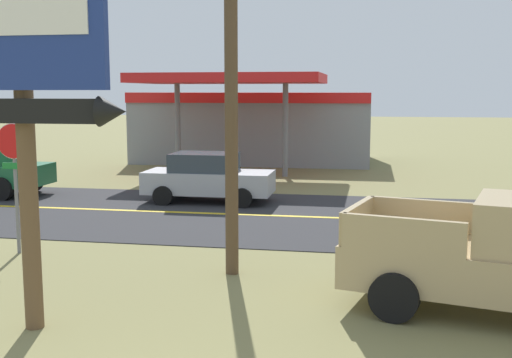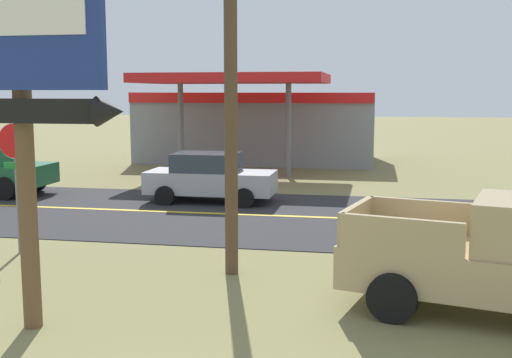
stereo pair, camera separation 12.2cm
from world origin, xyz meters
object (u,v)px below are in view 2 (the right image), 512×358
at_px(gas_station, 258,124).
at_px(motel_sign, 19,53).
at_px(utility_pole, 231,56).
at_px(pickup_tan_parked_on_lawn, 512,260).
at_px(stop_sign, 15,164).
at_px(car_silver_far_lane, 210,177).

bearing_deg(gas_station, motel_sign, -87.59).
xyz_separation_m(utility_pole, pickup_tan_parked_on_lawn, (4.99, -1.62, -3.36)).
xyz_separation_m(stop_sign, car_silver_far_lane, (2.53, 7.27, -1.20)).
relative_size(stop_sign, gas_station, 0.25).
height_order(motel_sign, utility_pole, utility_pole).
xyz_separation_m(motel_sign, pickup_tan_parked_on_lawn, (7.30, 1.95, -3.23)).
bearing_deg(stop_sign, motel_sign, -56.80).
height_order(motel_sign, pickup_tan_parked_on_lawn, motel_sign).
relative_size(gas_station, car_silver_far_lane, 2.86).
bearing_deg(car_silver_far_lane, utility_pole, -72.07).
bearing_deg(motel_sign, pickup_tan_parked_on_lawn, 14.94).
distance_m(utility_pole, gas_station, 20.88).
distance_m(stop_sign, utility_pole, 5.65).
relative_size(utility_pole, car_silver_far_lane, 1.91).
relative_size(utility_pole, gas_station, 0.67).
relative_size(motel_sign, stop_sign, 2.11).
bearing_deg(pickup_tan_parked_on_lawn, car_silver_far_lane, 128.26).
xyz_separation_m(gas_station, car_silver_far_lane, (0.75, -12.51, -1.11)).
relative_size(motel_sign, gas_station, 0.52).
bearing_deg(pickup_tan_parked_on_lawn, motel_sign, -165.06).
relative_size(stop_sign, car_silver_far_lane, 0.70).
distance_m(stop_sign, gas_station, 19.86).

